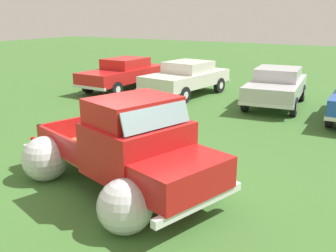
# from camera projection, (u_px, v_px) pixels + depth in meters

# --- Properties ---
(ground_plane) EXTENTS (80.00, 80.00, 0.00)m
(ground_plane) POSITION_uv_depth(u_px,v_px,m) (119.00, 185.00, 7.87)
(ground_plane) COLOR #3D6B2D
(vintage_pickup_truck) EXTENTS (4.97, 3.71, 1.96)m
(vintage_pickup_truck) POSITION_uv_depth(u_px,v_px,m) (130.00, 156.00, 7.39)
(vintage_pickup_truck) COLOR black
(vintage_pickup_truck) RESTS_ON ground
(show_car_0) EXTENTS (1.92, 4.67, 1.43)m
(show_car_0) POSITION_uv_depth(u_px,v_px,m) (124.00, 73.00, 17.65)
(show_car_0) COLOR black
(show_car_0) RESTS_ON ground
(show_car_1) EXTENTS (2.40, 4.45, 1.43)m
(show_car_1) POSITION_uv_depth(u_px,v_px,m) (186.00, 77.00, 16.46)
(show_car_1) COLOR black
(show_car_1) RESTS_ON ground
(show_car_2) EXTENTS (2.32, 4.36, 1.43)m
(show_car_2) POSITION_uv_depth(u_px,v_px,m) (276.00, 85.00, 14.51)
(show_car_2) COLOR black
(show_car_2) RESTS_ON ground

